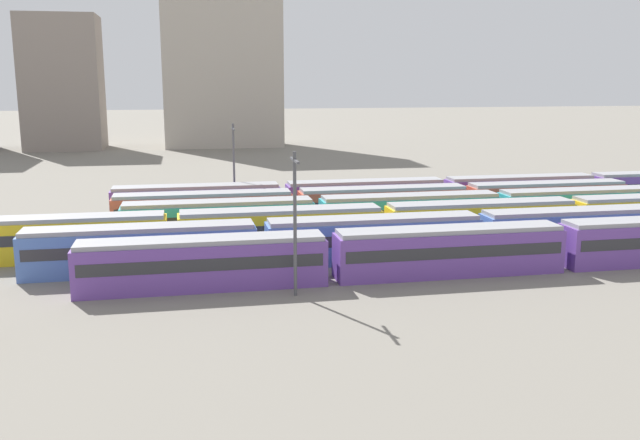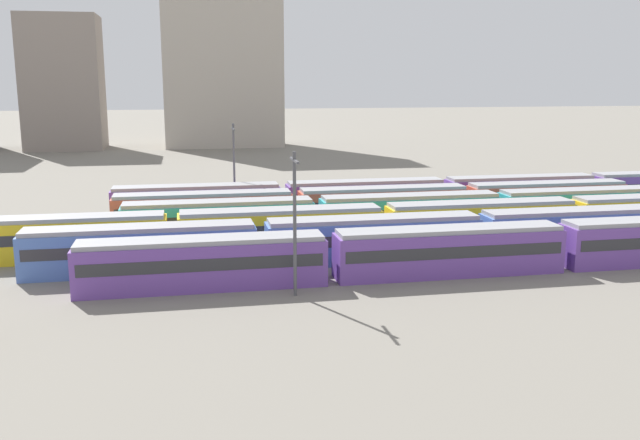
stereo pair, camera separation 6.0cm
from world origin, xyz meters
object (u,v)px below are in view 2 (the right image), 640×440
object	(u,v)px
train_track_3	(582,206)
catenary_pole_1	(234,164)
train_track_4	(383,204)
train_track_0	(449,251)
train_track_5	(592,189)
train_track_2	(384,225)
catenary_pole_0	(295,217)

from	to	relation	value
train_track_3	catenary_pole_1	distance (m)	37.87
train_track_4	catenary_pole_1	size ratio (longest dim) A/B	5.51
train_track_0	train_track_3	world-z (taller)	same
train_track_5	catenary_pole_1	world-z (taller)	catenary_pole_1
train_track_5	train_track_3	bearing A→B (deg)	-126.23
train_track_0	train_track_2	world-z (taller)	same
train_track_0	train_track_4	xyz separation A→B (m)	(0.70, 20.80, 0.00)
train_track_3	catenary_pole_1	world-z (taller)	catenary_pole_1
train_track_4	catenary_pole_0	xyz separation A→B (m)	(-13.29, -23.85, 3.72)
train_track_3	train_track_4	distance (m)	20.83
train_track_4	catenary_pole_1	distance (m)	17.51
train_track_4	train_track_5	xyz separation A→B (m)	(27.79, 5.20, 0.00)
train_track_2	catenary_pole_1	xyz separation A→B (m)	(-12.20, 18.34, 3.71)
train_track_5	catenary_pole_0	bearing A→B (deg)	-144.73
train_track_0	train_track_4	size ratio (longest dim) A/B	1.00
train_track_0	train_track_3	size ratio (longest dim) A/B	0.60
train_track_0	train_track_5	distance (m)	38.57
train_track_4	train_track_0	bearing A→B (deg)	-91.94
train_track_3	catenary_pole_0	world-z (taller)	catenary_pole_0
train_track_0	train_track_2	bearing A→B (deg)	102.24
train_track_2	train_track_3	world-z (taller)	same
train_track_0	train_track_5	bearing A→B (deg)	42.38
train_track_4	train_track_5	world-z (taller)	same
train_track_4	train_track_2	bearing A→B (deg)	-105.88
train_track_4	train_track_5	distance (m)	28.27
train_track_3	train_track_2	bearing A→B (deg)	-167.33
train_track_5	catenary_pole_0	xyz separation A→B (m)	(-41.08, -29.05, 3.72)
train_track_0	train_track_3	xyz separation A→B (m)	(20.87, 15.60, 0.00)
train_track_0	catenary_pole_1	bearing A→B (deg)	116.70
train_track_2	train_track_4	distance (m)	10.81
train_track_0	catenary_pole_1	distance (m)	32.38
train_track_3	train_track_5	size ratio (longest dim) A/B	0.83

